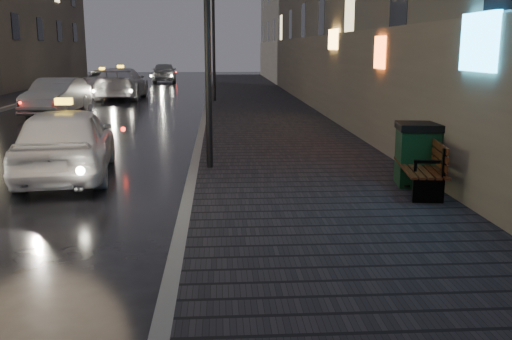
{
  "coord_description": "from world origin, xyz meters",
  "views": [
    {
      "loc": [
        2.07,
        -6.28,
        2.72
      ],
      "look_at": [
        2.63,
        2.37,
        0.85
      ],
      "focal_mm": 40.0,
      "sensor_mm": 36.0,
      "label": 1
    }
  ],
  "objects": [
    {
      "name": "ground",
      "position": [
        0.0,
        0.0,
        0.0
      ],
      "size": [
        120.0,
        120.0,
        0.0
      ],
      "primitive_type": "plane",
      "color": "black",
      "rests_on": "ground"
    },
    {
      "name": "sidewalk",
      "position": [
        3.9,
        21.0,
        0.07
      ],
      "size": [
        4.6,
        58.0,
        0.15
      ],
      "primitive_type": "cube",
      "color": "black",
      "rests_on": "ground"
    },
    {
      "name": "curb",
      "position": [
        1.5,
        21.0,
        0.07
      ],
      "size": [
        0.2,
        58.0,
        0.15
      ],
      "primitive_type": "cube",
      "color": "slate",
      "rests_on": "ground"
    },
    {
      "name": "curb_far",
      "position": [
        -7.4,
        21.0,
        0.07
      ],
      "size": [
        0.2,
        58.0,
        0.15
      ],
      "primitive_type": "cube",
      "color": "slate",
      "rests_on": "ground"
    },
    {
      "name": "building_far_c",
      "position": [
        -13.5,
        39.0,
        5.5
      ],
      "size": [
        6.0,
        22.0,
        11.0
      ],
      "primitive_type": "cube",
      "color": "#6B6051",
      "rests_on": "ground"
    },
    {
      "name": "lamp_near",
      "position": [
        1.85,
        6.0,
        3.49
      ],
      "size": [
        0.36,
        0.36,
        5.28
      ],
      "color": "black",
      "rests_on": "sidewalk"
    },
    {
      "name": "lamp_far",
      "position": [
        1.85,
        22.0,
        3.49
      ],
      "size": [
        0.36,
        0.36,
        5.28
      ],
      "color": "black",
      "rests_on": "sidewalk"
    },
    {
      "name": "bench",
      "position": [
        5.75,
        3.57,
        0.63
      ],
      "size": [
        0.91,
        1.94,
        0.95
      ],
      "rotation": [
        0.0,
        0.0,
        -0.15
      ],
      "color": "black",
      "rests_on": "sidewalk"
    },
    {
      "name": "trash_bin",
      "position": [
        5.8,
        4.09,
        0.75
      ],
      "size": [
        0.88,
        0.88,
        1.19
      ],
      "rotation": [
        0.0,
        0.0,
        -0.14
      ],
      "color": "black",
      "rests_on": "sidewalk"
    },
    {
      "name": "taxi_near",
      "position": [
        -1.17,
        5.9,
        0.77
      ],
      "size": [
        2.37,
        4.73,
        1.55
      ],
      "primitive_type": "imported",
      "rotation": [
        0.0,
        0.0,
        3.26
      ],
      "color": "silver",
      "rests_on": "ground"
    },
    {
      "name": "car_left_mid",
      "position": [
        -4.64,
        17.87,
        0.74
      ],
      "size": [
        1.93,
        4.6,
        1.48
      ],
      "primitive_type": "imported",
      "rotation": [
        0.0,
        0.0,
        -0.08
      ],
      "color": "gray",
      "rests_on": "ground"
    },
    {
      "name": "taxi_mid",
      "position": [
        -3.2,
        25.25,
        0.83
      ],
      "size": [
        2.36,
        5.73,
        1.66
      ],
      "primitive_type": "imported",
      "rotation": [
        0.0,
        0.0,
        3.14
      ],
      "color": "silver",
      "rests_on": "ground"
    },
    {
      "name": "taxi_far",
      "position": [
        -5.38,
        31.29,
        0.67
      ],
      "size": [
        2.34,
        4.88,
        1.34
      ],
      "primitive_type": "imported",
      "rotation": [
        0.0,
        0.0,
        0.02
      ],
      "color": "silver",
      "rests_on": "ground"
    },
    {
      "name": "car_far",
      "position": [
        -2.27,
        40.19,
        0.79
      ],
      "size": [
        2.18,
        4.73,
        1.57
      ],
      "primitive_type": "imported",
      "rotation": [
        0.0,
        0.0,
        3.21
      ],
      "color": "#A5A6AD",
      "rests_on": "ground"
    }
  ]
}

